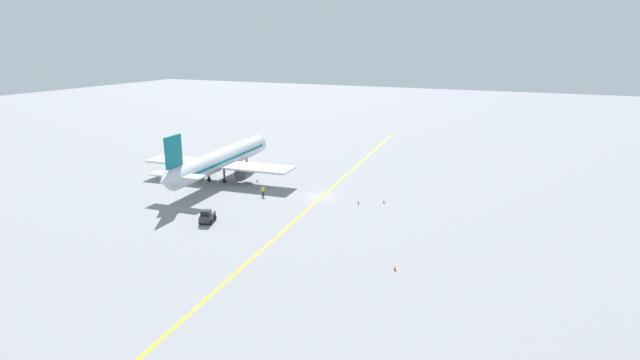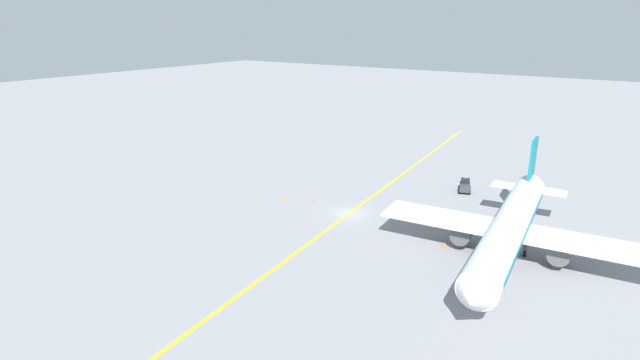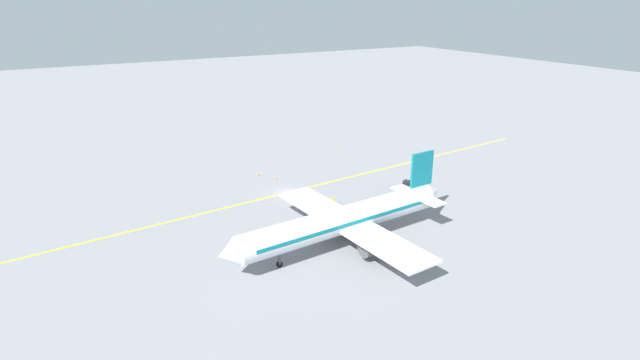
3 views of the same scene
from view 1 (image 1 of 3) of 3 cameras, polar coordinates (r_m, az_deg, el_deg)
The scene contains 9 objects.
ground_plane at distance 81.46m, azimuth 0.21°, elevation -1.93°, with size 400.00×400.00×0.00m, color gray.
apron_yellow_centreline at distance 81.46m, azimuth 0.21°, elevation -1.93°, with size 0.40×120.00×0.01m, color yellow.
airplane_at_gate at distance 92.21m, azimuth -11.33°, elevation 2.24°, with size 28.32×35.55×10.60m.
baggage_tug_dark at distance 71.65m, azimuth -12.77°, elevation -4.06°, with size 2.49×3.32×2.11m.
ground_crew_worker at distance 82.06m, azimuth -6.54°, elevation -1.24°, with size 0.55×0.33×1.68m.
traffic_cone_near_nose at distance 78.84m, azimuth 7.30°, elevation -2.45°, with size 0.32×0.32×0.55m, color orange.
traffic_cone_mid_apron at distance 56.66m, azimuth 8.56°, elevation -9.92°, with size 0.32×0.32×0.55m, color orange.
traffic_cone_by_wingtip at distance 90.51m, azimuth -7.20°, elevation -0.08°, with size 0.32×0.32×0.55m, color orange.
traffic_cone_far_edge at distance 78.08m, azimuth 4.41°, elevation -2.55°, with size 0.32×0.32×0.55m, color orange.
Camera 1 is at (31.36, -71.08, 24.50)m, focal length 28.00 mm.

